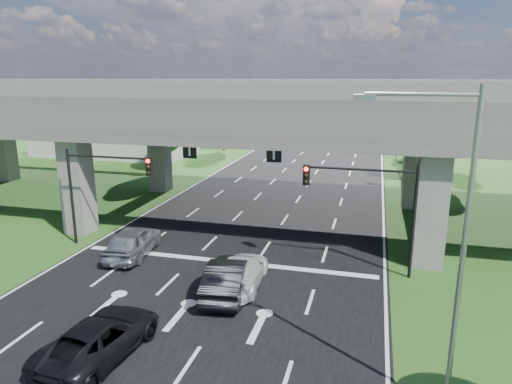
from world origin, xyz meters
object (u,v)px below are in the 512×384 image
at_px(streetlight_near, 450,233).
at_px(car_silver, 133,242).
at_px(signal_right, 371,197).
at_px(car_white, 241,272).
at_px(streetlight_beyond, 396,113).
at_px(car_dark, 228,277).
at_px(streetlight_far, 402,126).
at_px(car_trailing, 100,338).
at_px(signal_left, 101,180).

xyz_separation_m(streetlight_near, car_silver, (-15.50, 9.00, -4.97)).
bearing_deg(streetlight_near, signal_right, 102.88).
relative_size(signal_right, car_white, 1.16).
bearing_deg(streetlight_beyond, car_dark, -102.15).
bearing_deg(streetlight_far, car_trailing, -111.08).
bearing_deg(car_white, signal_right, -155.10).
bearing_deg(streetlight_near, car_silver, 149.85).
bearing_deg(car_dark, streetlight_far, -117.46).
xyz_separation_m(streetlight_near, streetlight_far, (0.00, 30.00, 0.00)).
bearing_deg(signal_right, streetlight_beyond, 86.39).
xyz_separation_m(signal_right, signal_left, (-15.65, 0.00, 0.00)).
xyz_separation_m(streetlight_near, streetlight_beyond, (0.00, 46.00, 0.00)).
height_order(streetlight_far, car_silver, streetlight_far).
bearing_deg(streetlight_near, car_trailing, -178.87).
bearing_deg(car_silver, car_dark, 148.33).
relative_size(signal_right, car_dark, 1.16).
relative_size(signal_left, streetlight_far, 0.60).
height_order(streetlight_beyond, car_dark, streetlight_beyond).
xyz_separation_m(streetlight_beyond, car_dark, (-8.65, -40.17, -4.97)).
xyz_separation_m(car_dark, car_white, (0.35, 0.93, -0.10)).
xyz_separation_m(streetlight_far, streetlight_beyond, (0.00, 16.00, 0.00)).
distance_m(car_white, car_trailing, 7.76).
distance_m(car_silver, car_dark, 7.54).
bearing_deg(streetlight_far, signal_right, -96.47).
height_order(signal_left, car_trailing, signal_left).
bearing_deg(car_silver, car_white, 155.92).
relative_size(signal_right, car_silver, 1.20).
distance_m(signal_left, streetlight_beyond, 40.30).
xyz_separation_m(streetlight_far, car_silver, (-15.50, -21.00, -4.97)).
bearing_deg(car_white, streetlight_near, 137.91).
height_order(streetlight_far, streetlight_beyond, same).
relative_size(streetlight_near, car_silver, 2.00).
height_order(streetlight_near, streetlight_far, same).
relative_size(streetlight_far, car_dark, 1.94).
bearing_deg(car_white, car_trailing, 61.49).
bearing_deg(streetlight_far, signal_left, -131.78).
distance_m(signal_right, signal_left, 15.65).
bearing_deg(signal_right, streetlight_near, -77.12).
bearing_deg(car_white, car_dark, 66.46).
height_order(streetlight_beyond, car_silver, streetlight_beyond).
bearing_deg(car_trailing, signal_right, -126.88).
height_order(signal_left, streetlight_far, streetlight_far).
bearing_deg(streetlight_far, car_white, -109.65).
bearing_deg(car_white, streetlight_far, -112.55).
distance_m(streetlight_far, streetlight_beyond, 16.00).
xyz_separation_m(signal_right, streetlight_near, (2.27, -9.94, 1.66)).
height_order(streetlight_near, car_dark, streetlight_near).
bearing_deg(streetlight_beyond, car_trailing, -104.15).
bearing_deg(streetlight_far, car_silver, -126.43).
bearing_deg(streetlight_near, streetlight_beyond, 90.00).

